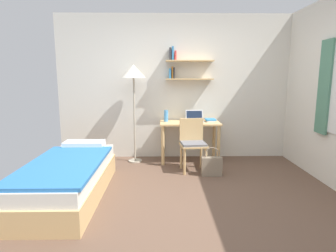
{
  "coord_description": "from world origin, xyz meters",
  "views": [
    {
      "loc": [
        -0.29,
        -3.18,
        1.49
      ],
      "look_at": [
        -0.22,
        0.51,
        0.85
      ],
      "focal_mm": 30.06,
      "sensor_mm": 36.0,
      "label": 1
    }
  ],
  "objects_px": {
    "desk": "(190,130)",
    "desk_chair": "(193,142)",
    "book_stack": "(210,120)",
    "water_bottle": "(166,116)",
    "standing_lamp": "(134,76)",
    "handbag": "(212,165)",
    "bed": "(69,178)",
    "laptop": "(194,118)"
  },
  "relations": [
    {
      "from": "bed",
      "to": "desk",
      "type": "relative_size",
      "value": 1.86
    },
    {
      "from": "bed",
      "to": "standing_lamp",
      "type": "bearing_deg",
      "value": 64.89
    },
    {
      "from": "water_bottle",
      "to": "book_stack",
      "type": "relative_size",
      "value": 0.92
    },
    {
      "from": "desk_chair",
      "to": "laptop",
      "type": "xyz_separation_m",
      "value": [
        0.09,
        0.58,
        0.29
      ]
    },
    {
      "from": "desk",
      "to": "water_bottle",
      "type": "relative_size",
      "value": 5.12
    },
    {
      "from": "desk_chair",
      "to": "water_bottle",
      "type": "relative_size",
      "value": 4.08
    },
    {
      "from": "desk",
      "to": "handbag",
      "type": "distance_m",
      "value": 0.9
    },
    {
      "from": "laptop",
      "to": "book_stack",
      "type": "height_order",
      "value": "laptop"
    },
    {
      "from": "desk_chair",
      "to": "book_stack",
      "type": "bearing_deg",
      "value": 55.99
    },
    {
      "from": "desk",
      "to": "water_bottle",
      "type": "xyz_separation_m",
      "value": [
        -0.42,
        0.07,
        0.24
      ]
    },
    {
      "from": "water_bottle",
      "to": "handbag",
      "type": "relative_size",
      "value": 0.46
    },
    {
      "from": "desk",
      "to": "water_bottle",
      "type": "bearing_deg",
      "value": 170.75
    },
    {
      "from": "bed",
      "to": "desk",
      "type": "distance_m",
      "value": 2.25
    },
    {
      "from": "desk",
      "to": "laptop",
      "type": "height_order",
      "value": "laptop"
    },
    {
      "from": "laptop",
      "to": "standing_lamp",
      "type": "bearing_deg",
      "value": -174.72
    },
    {
      "from": "book_stack",
      "to": "handbag",
      "type": "bearing_deg",
      "value": -97.23
    },
    {
      "from": "standing_lamp",
      "to": "water_bottle",
      "type": "xyz_separation_m",
      "value": [
        0.56,
        0.08,
        -0.69
      ]
    },
    {
      "from": "desk_chair",
      "to": "standing_lamp",
      "type": "height_order",
      "value": "standing_lamp"
    },
    {
      "from": "bed",
      "to": "desk_chair",
      "type": "height_order",
      "value": "desk_chair"
    },
    {
      "from": "standing_lamp",
      "to": "laptop",
      "type": "height_order",
      "value": "standing_lamp"
    },
    {
      "from": "bed",
      "to": "laptop",
      "type": "xyz_separation_m",
      "value": [
        1.75,
        1.57,
        0.52
      ]
    },
    {
      "from": "desk",
      "to": "desk_chair",
      "type": "distance_m",
      "value": 0.5
    },
    {
      "from": "standing_lamp",
      "to": "handbag",
      "type": "xyz_separation_m",
      "value": [
        1.24,
        -0.74,
        -1.35
      ]
    },
    {
      "from": "standing_lamp",
      "to": "water_bottle",
      "type": "height_order",
      "value": "standing_lamp"
    },
    {
      "from": "desk_chair",
      "to": "book_stack",
      "type": "xyz_separation_m",
      "value": [
        0.37,
        0.55,
        0.27
      ]
    },
    {
      "from": "handbag",
      "to": "bed",
      "type": "bearing_deg",
      "value": -159.34
    },
    {
      "from": "laptop",
      "to": "handbag",
      "type": "xyz_separation_m",
      "value": [
        0.18,
        -0.84,
        -0.61
      ]
    },
    {
      "from": "bed",
      "to": "standing_lamp",
      "type": "height_order",
      "value": "standing_lamp"
    },
    {
      "from": "desk_chair",
      "to": "book_stack",
      "type": "distance_m",
      "value": 0.72
    },
    {
      "from": "laptop",
      "to": "water_bottle",
      "type": "height_order",
      "value": "water_bottle"
    },
    {
      "from": "desk_chair",
      "to": "water_bottle",
      "type": "height_order",
      "value": "water_bottle"
    },
    {
      "from": "desk",
      "to": "book_stack",
      "type": "xyz_separation_m",
      "value": [
        0.37,
        0.06,
        0.16
      ]
    },
    {
      "from": "bed",
      "to": "book_stack",
      "type": "xyz_separation_m",
      "value": [
        2.04,
        1.54,
        0.5
      ]
    },
    {
      "from": "laptop",
      "to": "water_bottle",
      "type": "xyz_separation_m",
      "value": [
        -0.51,
        -0.02,
        0.05
      ]
    },
    {
      "from": "desk",
      "to": "book_stack",
      "type": "height_order",
      "value": "book_stack"
    },
    {
      "from": "desk",
      "to": "water_bottle",
      "type": "height_order",
      "value": "water_bottle"
    },
    {
      "from": "bed",
      "to": "handbag",
      "type": "distance_m",
      "value": 2.07
    },
    {
      "from": "bed",
      "to": "laptop",
      "type": "height_order",
      "value": "laptop"
    },
    {
      "from": "bed",
      "to": "handbag",
      "type": "xyz_separation_m",
      "value": [
        1.93,
        0.73,
        -0.08
      ]
    },
    {
      "from": "bed",
      "to": "desk_chair",
      "type": "distance_m",
      "value": 1.95
    },
    {
      "from": "desk_chair",
      "to": "laptop",
      "type": "height_order",
      "value": "laptop"
    },
    {
      "from": "standing_lamp",
      "to": "book_stack",
      "type": "height_order",
      "value": "standing_lamp"
    }
  ]
}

